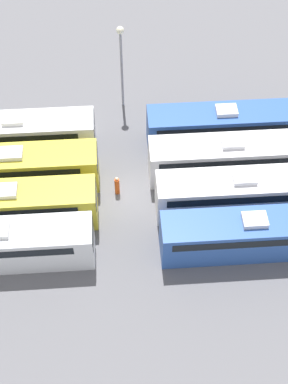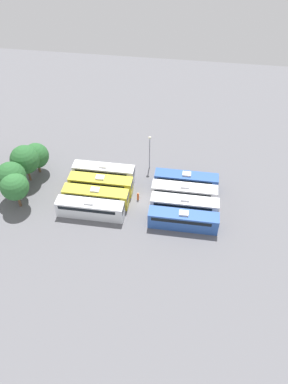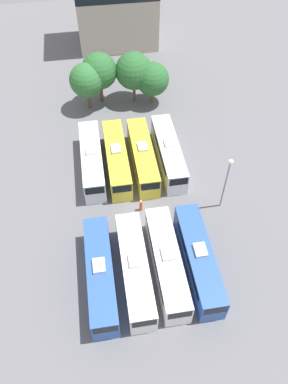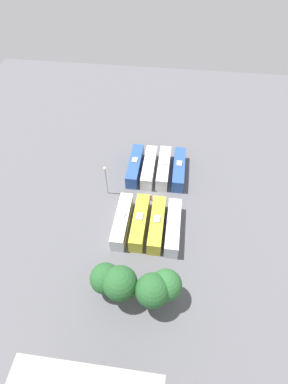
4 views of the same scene
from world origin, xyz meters
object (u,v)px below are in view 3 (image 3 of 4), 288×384
object	(u,v)px
bus_4	(92,159)
tree_0	(86,80)
bus_2	(167,261)
bus_7	(168,152)
bus_5	(117,158)
light_pole	(227,176)
bus_6	(143,156)
bus_1	(135,268)
tree_3	(152,79)
tree_1	(99,71)
worker_person	(141,205)
bus_0	(100,273)
bus_3	(198,258)
tree_2	(134,71)

from	to	relation	value
bus_4	tree_0	distance (m)	13.70
bus_2	bus_7	size ratio (longest dim) A/B	1.00
bus_5	light_pole	bearing A→B (deg)	-35.67
bus_2	bus_6	xyz separation A→B (m)	(-0.02, 15.75, 0.00)
bus_5	bus_1	bearing A→B (deg)	-89.77
tree_3	tree_1	bearing A→B (deg)	168.64
bus_1	worker_person	distance (m)	8.92
bus_6	worker_person	bearing A→B (deg)	-100.48
bus_0	bus_4	size ratio (longest dim) A/B	1.00
bus_3	bus_6	world-z (taller)	same
bus_0	bus_2	size ratio (longest dim) A/B	1.00
tree_1	tree_0	bearing A→B (deg)	-145.22
tree_2	tree_3	bearing A→B (deg)	-20.48
light_pole	bus_4	bearing A→B (deg)	149.88
bus_0	bus_5	distance (m)	16.52
worker_person	bus_4	bearing A→B (deg)	123.81
bus_0	light_pole	distance (m)	17.29
bus_2	bus_3	distance (m)	3.32
bus_6	bus_2	bearing A→B (deg)	-89.92
bus_5	tree_2	bearing A→B (deg)	73.33
bus_3	bus_0	bearing A→B (deg)	-179.05
tree_1	tree_2	xyz separation A→B (m)	(5.09, -0.56, -0.11)
worker_person	tree_1	bearing A→B (deg)	97.04
tree_0	tree_3	world-z (taller)	tree_0
tree_3	worker_person	bearing A→B (deg)	-103.38
bus_0	bus_2	bearing A→B (deg)	2.31
bus_2	bus_5	bearing A→B (deg)	102.04
bus_1	tree_1	size ratio (longest dim) A/B	1.51
bus_2	light_pole	distance (m)	11.69
bus_4	tree_2	xyz separation A→B (m)	(7.49, 14.18, 3.36)
worker_person	tree_1	distance (m)	23.06
bus_1	bus_6	bearing A→B (deg)	78.36
bus_4	tree_0	bearing A→B (deg)	88.22
bus_6	tree_1	size ratio (longest dim) A/B	1.51
bus_4	tree_2	size ratio (longest dim) A/B	1.52
bus_0	bus_3	distance (m)	10.13
bus_6	tree_2	size ratio (longest dim) A/B	1.52
bus_0	tree_3	bearing A→B (deg)	70.61
bus_3	bus_5	distance (m)	17.34
bus_4	light_pole	distance (m)	17.40
bus_3	tree_3	size ratio (longest dim) A/B	1.82
worker_person	tree_0	xyz separation A→B (m)	(-4.76, 21.09, 3.96)
bus_4	tree_2	world-z (taller)	tree_2
worker_person	tree_2	bearing A→B (deg)	83.97
tree_2	bus_6	bearing A→B (deg)	-93.75
bus_1	tree_0	size ratio (longest dim) A/B	1.65
bus_0	bus_3	size ratio (longest dim) A/B	1.00
bus_7	tree_1	distance (m)	17.09
bus_1	tree_2	world-z (taller)	tree_2
tree_0	worker_person	bearing A→B (deg)	-77.28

